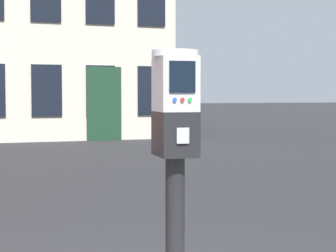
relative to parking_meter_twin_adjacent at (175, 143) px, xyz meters
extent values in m
cylinder|color=black|center=(0.00, 0.00, -0.50)|extent=(0.10, 0.10, 0.89)
cube|color=black|center=(0.00, 0.00, 0.04)|extent=(0.19, 0.25, 0.21)
cube|color=#A5A8AD|center=(-0.01, -0.12, 0.04)|extent=(0.06, 0.02, 0.07)
cube|color=#B7BABF|center=(0.00, 0.00, 0.27)|extent=(0.19, 0.24, 0.25)
cube|color=black|center=(-0.01, -0.12, 0.30)|extent=(0.12, 0.02, 0.14)
cylinder|color=blue|center=(-0.04, -0.12, 0.20)|extent=(0.02, 0.01, 0.02)
cylinder|color=red|center=(-0.01, -0.12, 0.20)|extent=(0.02, 0.01, 0.02)
cylinder|color=green|center=(0.03, -0.12, 0.20)|extent=(0.02, 0.01, 0.02)
cylinder|color=#B7BABF|center=(0.00, 0.00, 0.41)|extent=(0.23, 0.23, 0.03)
cube|color=black|center=(1.22, 13.82, 0.34)|extent=(0.83, 0.06, 1.42)
cube|color=black|center=(2.74, 13.82, 0.34)|extent=(0.83, 0.06, 1.42)
cube|color=black|center=(4.25, 13.82, 0.34)|extent=(0.83, 0.06, 1.42)
cube|color=black|center=(4.25, 13.82, 2.93)|extent=(0.83, 0.06, 1.42)
cube|color=#193823|center=(2.83, 13.82, -0.04)|extent=(1.00, 0.07, 2.10)
camera|label=1|loc=(-0.91, -2.53, 0.22)|focal=62.69mm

